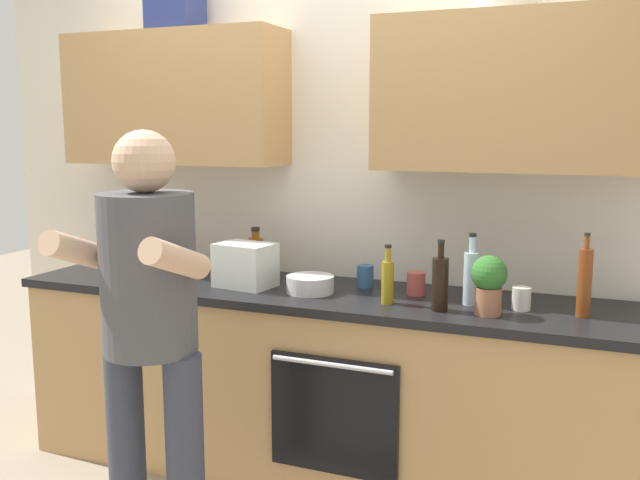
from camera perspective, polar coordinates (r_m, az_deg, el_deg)
ground_plane at (r=3.52m, az=-0.50°, el=-18.47°), size 12.00×12.00×0.00m
back_wall_unit at (r=3.38m, az=1.20°, el=6.80°), size 4.00×0.38×2.50m
counter at (r=3.34m, az=-0.50°, el=-11.59°), size 2.84×0.67×0.90m
person_standing at (r=2.61m, az=-13.71°, el=-6.09°), size 0.49×0.45×1.63m
bottle_syrup at (r=3.50m, az=-5.23°, el=-1.24°), size 0.07×0.07×0.25m
bottle_juice at (r=3.58m, az=-12.15°, el=-1.40°), size 0.06×0.06×0.21m
bottle_hotsauce at (r=3.82m, az=-13.91°, el=-0.94°), size 0.05×0.05×0.20m
bottle_vinegar at (r=2.92m, az=20.69°, el=-3.19°), size 0.05×0.05×0.33m
bottle_oil at (r=2.96m, az=5.51°, el=-3.24°), size 0.05×0.05×0.25m
bottle_soy at (r=2.87m, az=9.73°, el=-3.44°), size 0.07×0.07×0.29m
bottle_water at (r=2.99m, az=12.18°, el=-2.92°), size 0.07×0.07×0.30m
cup_coffee at (r=2.97m, az=16.03°, el=-4.59°), size 0.08×0.08×0.09m
cup_tea at (r=3.26m, az=3.70°, el=-2.95°), size 0.08×0.08×0.10m
cup_ceramic at (r=3.14m, az=7.80°, el=-3.52°), size 0.08×0.08×0.10m
mixing_bowl at (r=3.15m, az=-0.81°, el=-3.61°), size 0.21×0.21×0.08m
knife_block at (r=3.61m, az=-16.23°, el=-0.91°), size 0.10×0.14×0.31m
potted_herb at (r=2.84m, az=13.55°, el=-3.29°), size 0.14×0.14×0.24m
grocery_bag_produce at (r=3.28m, az=-6.08°, el=-2.03°), size 0.28×0.23×0.20m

